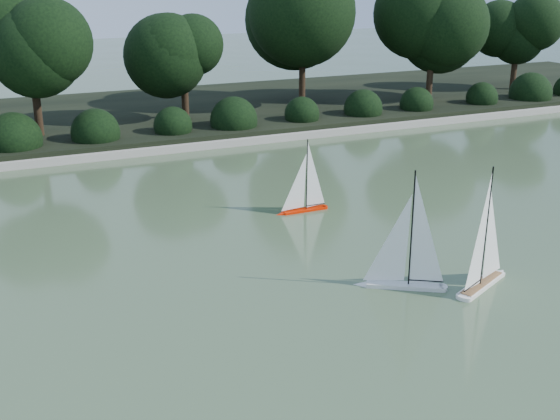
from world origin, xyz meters
The scene contains 8 objects.
ground centered at (0.00, 0.00, 0.00)m, with size 80.00×80.00×0.00m, color #344227.
pond_coping centered at (0.00, 9.00, 0.09)m, with size 40.00×0.35×0.18m, color gray.
far_bank centered at (0.00, 13.00, 0.15)m, with size 40.00×8.00×0.30m, color black.
tree_line centered at (1.23, 11.44, 2.64)m, with size 26.31×3.93×4.39m.
shrub_hedge centered at (0.00, 9.90, 0.45)m, with size 29.10×1.10×1.10m.
sailboat_white_a centered at (0.61, 0.07, 0.29)m, with size 1.22×0.86×1.83m.
sailboat_white_b centered at (1.81, -0.36, 0.29)m, with size 1.33×0.77×1.91m.
sailboat_orange centered at (0.80, 3.60, 0.23)m, with size 1.07×0.18×1.47m.
Camera 1 is at (-4.68, -7.52, 4.30)m, focal length 45.00 mm.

